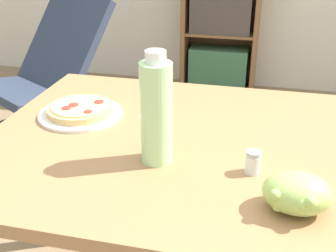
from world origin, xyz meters
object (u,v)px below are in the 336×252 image
object	(u,v)px
bookshelf	(222,8)
lounge_chair_near	(47,97)
drink_bottle	(156,112)
salt_shaker	(253,162)
grape_bunch	(297,193)
pizza_on_plate	(81,111)

from	to	relation	value
bookshelf	lounge_chair_near	bearing A→B (deg)	-130.30
bookshelf	drink_bottle	bearing A→B (deg)	-87.20
salt_shaker	lounge_chair_near	xyz separation A→B (m)	(-1.32, 1.37, -0.50)
grape_bunch	drink_bottle	world-z (taller)	drink_bottle
pizza_on_plate	grape_bunch	distance (m)	0.71
bookshelf	salt_shaker	bearing A→B (deg)	-81.87
drink_bottle	bookshelf	bearing A→B (deg)	92.80
bookshelf	pizza_on_plate	bearing A→B (deg)	-94.35
salt_shaker	lounge_chair_near	bearing A→B (deg)	133.93
grape_bunch	bookshelf	bearing A→B (deg)	99.72
pizza_on_plate	drink_bottle	world-z (taller)	drink_bottle
pizza_on_plate	bookshelf	xyz separation A→B (m)	(0.17, 2.29, -0.09)
lounge_chair_near	bookshelf	world-z (taller)	bookshelf
lounge_chair_near	bookshelf	bearing A→B (deg)	79.49
lounge_chair_near	grape_bunch	bearing A→B (deg)	-16.88
grape_bunch	drink_bottle	bearing A→B (deg)	158.06
lounge_chair_near	bookshelf	distance (m)	1.54
pizza_on_plate	grape_bunch	size ratio (longest dim) A/B	1.77
drink_bottle	bookshelf	xyz separation A→B (m)	(-0.12, 2.50, -0.21)
drink_bottle	bookshelf	distance (m)	2.51
grape_bunch	lounge_chair_near	distance (m)	2.12
salt_shaker	bookshelf	size ratio (longest dim) A/B	0.04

